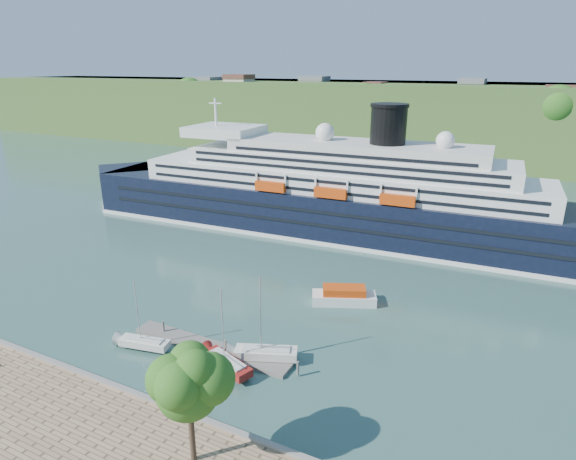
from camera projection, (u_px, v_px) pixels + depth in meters
The scene contains 10 objects.
ground at pixel (140, 403), 44.76m from camera, with size 400.00×400.00×0.00m, color #315751.
far_hillside at pixel (439, 120), 163.37m from camera, with size 400.00×50.00×24.00m, color #355421.
quay_coping at pixel (137, 394), 44.21m from camera, with size 220.00×0.50×0.30m, color slate.
cruise_ship at pixel (324, 169), 87.07m from camera, with size 106.23×15.47×23.85m, color black, non-canonical shape.
promenade_tree at pixel (189, 401), 35.33m from camera, with size 6.49×6.49×10.75m, color #276019, non-canonical shape.
floating_pontoon at pixel (210, 347), 53.19m from camera, with size 19.57×2.39×0.43m, color slate, non-canonical shape.
sailboat_white_near at pixel (142, 317), 51.84m from camera, with size 6.25×1.74×8.07m, color silver, non-canonical shape.
sailboat_red at pixel (226, 333), 47.99m from camera, with size 6.82×1.90×8.82m, color maroon, non-canonical shape.
sailboat_white_far at pixel (266, 322), 49.59m from camera, with size 7.28×2.02×9.40m, color silver, non-canonical shape.
tender_launch at pixel (344, 295), 63.13m from camera, with size 8.42×2.88×2.33m, color #C43D0B, non-canonical shape.
Camera 1 is at (28.99, -26.93, 29.81)m, focal length 30.00 mm.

